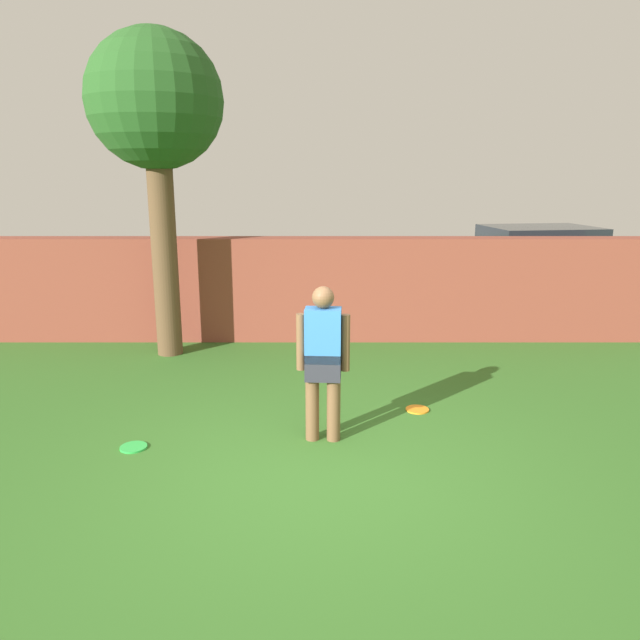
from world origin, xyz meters
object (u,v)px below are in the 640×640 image
frisbee_green (131,447)px  tree (153,109)px  car (535,271)px  person (321,357)px  frisbee_orange (415,409)px

frisbee_green → tree: bearing=97.3°
car → frisbee_green: car is taller
person → car: (4.18, 5.73, -0.04)m
tree → car: size_ratio=1.06×
person → car: size_ratio=0.37×
car → frisbee_green: 8.55m
car → tree: bearing=-166.4°
tree → person: size_ratio=2.88×
car → frisbee_green: size_ratio=16.31×
frisbee_orange → car: bearing=58.1°
tree → frisbee_green: size_ratio=17.27×
tree → person: bearing=-52.9°
person → frisbee_orange: size_ratio=6.00×
car → frisbee_orange: car is taller
tree → frisbee_orange: size_ratio=17.27×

